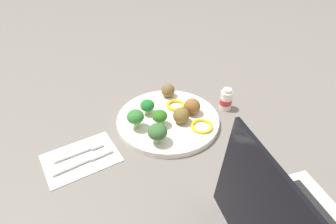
{
  "coord_description": "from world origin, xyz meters",
  "views": [
    {
      "loc": [
        -0.32,
        -0.52,
        0.5
      ],
      "look_at": [
        0.0,
        0.0,
        0.04
      ],
      "focal_mm": 30.48,
      "sensor_mm": 36.0,
      "label": 1
    }
  ],
  "objects_px": {
    "broccoli_floret_mid_left": "(147,106)",
    "meatball_far_rim": "(181,115)",
    "broccoli_floret_front_left": "(157,132)",
    "meatball_back_left": "(168,90)",
    "knife": "(86,160)",
    "broccoli_floret_back_left": "(160,117)",
    "pepper_ring_front_left": "(202,126)",
    "meatball_front_right": "(192,106)",
    "broccoli_floret_back_right": "(135,117)",
    "napkin": "(81,158)",
    "fork": "(81,151)",
    "plate": "(168,120)",
    "yogurt_bottle": "(226,100)",
    "pepper_ring_far_rim": "(176,105)"
  },
  "relations": [
    {
      "from": "knife",
      "to": "yogurt_bottle",
      "type": "xyz_separation_m",
      "value": [
        0.42,
        -0.0,
        0.02
      ]
    },
    {
      "from": "broccoli_floret_back_right",
      "to": "broccoli_floret_back_left",
      "type": "relative_size",
      "value": 1.2
    },
    {
      "from": "fork",
      "to": "broccoli_floret_mid_left",
      "type": "bearing_deg",
      "value": 10.61
    },
    {
      "from": "plate",
      "to": "broccoli_floret_mid_left",
      "type": "xyz_separation_m",
      "value": [
        -0.04,
        0.05,
        0.03
      ]
    },
    {
      "from": "broccoli_floret_mid_left",
      "to": "knife",
      "type": "distance_m",
      "value": 0.22
    },
    {
      "from": "plate",
      "to": "meatball_far_rim",
      "type": "height_order",
      "value": "meatball_far_rim"
    },
    {
      "from": "meatball_back_left",
      "to": "napkin",
      "type": "height_order",
      "value": "meatball_back_left"
    },
    {
      "from": "meatball_front_right",
      "to": "knife",
      "type": "height_order",
      "value": "meatball_front_right"
    },
    {
      "from": "meatball_far_rim",
      "to": "knife",
      "type": "distance_m",
      "value": 0.26
    },
    {
      "from": "broccoli_floret_front_left",
      "to": "fork",
      "type": "relative_size",
      "value": 0.44
    },
    {
      "from": "pepper_ring_front_left",
      "to": "meatball_back_left",
      "type": "bearing_deg",
      "value": 89.87
    },
    {
      "from": "meatball_back_left",
      "to": "knife",
      "type": "height_order",
      "value": "meatball_back_left"
    },
    {
      "from": "meatball_far_rim",
      "to": "fork",
      "type": "xyz_separation_m",
      "value": [
        -0.26,
        0.04,
        -0.03
      ]
    },
    {
      "from": "napkin",
      "to": "fork",
      "type": "height_order",
      "value": "fork"
    },
    {
      "from": "broccoli_floret_back_right",
      "to": "fork",
      "type": "relative_size",
      "value": 0.45
    },
    {
      "from": "meatball_back_left",
      "to": "pepper_ring_far_rim",
      "type": "relative_size",
      "value": 0.76
    },
    {
      "from": "broccoli_floret_front_left",
      "to": "yogurt_bottle",
      "type": "xyz_separation_m",
      "value": [
        0.25,
        0.04,
        -0.02
      ]
    },
    {
      "from": "broccoli_floret_mid_left",
      "to": "fork",
      "type": "xyz_separation_m",
      "value": [
        -0.2,
        -0.04,
        -0.03
      ]
    },
    {
      "from": "pepper_ring_far_rim",
      "to": "fork",
      "type": "xyz_separation_m",
      "value": [
        -0.29,
        -0.03,
        -0.01
      ]
    },
    {
      "from": "broccoli_floret_back_left",
      "to": "meatball_front_right",
      "type": "relative_size",
      "value": 0.98
    },
    {
      "from": "broccoli_floret_back_left",
      "to": "fork",
      "type": "height_order",
      "value": "broccoli_floret_back_left"
    },
    {
      "from": "broccoli_floret_front_left",
      "to": "pepper_ring_far_rim",
      "type": "relative_size",
      "value": 0.98
    },
    {
      "from": "meatball_front_right",
      "to": "knife",
      "type": "distance_m",
      "value": 0.31
    },
    {
      "from": "plate",
      "to": "pepper_ring_front_left",
      "type": "xyz_separation_m",
      "value": [
        0.06,
        -0.08,
        0.01
      ]
    },
    {
      "from": "knife",
      "to": "broccoli_floret_front_left",
      "type": "bearing_deg",
      "value": -13.95
    },
    {
      "from": "broccoli_floret_front_left",
      "to": "fork",
      "type": "bearing_deg",
      "value": 155.27
    },
    {
      "from": "plate",
      "to": "knife",
      "type": "relative_size",
      "value": 1.92
    },
    {
      "from": "broccoli_floret_back_left",
      "to": "napkin",
      "type": "distance_m",
      "value": 0.22
    },
    {
      "from": "broccoli_floret_back_left",
      "to": "plate",
      "type": "bearing_deg",
      "value": 22.99
    },
    {
      "from": "broccoli_floret_mid_left",
      "to": "meatball_far_rim",
      "type": "bearing_deg",
      "value": -53.84
    },
    {
      "from": "broccoli_floret_back_right",
      "to": "knife",
      "type": "xyz_separation_m",
      "value": [
        -0.15,
        -0.04,
        -0.04
      ]
    },
    {
      "from": "meatball_front_right",
      "to": "meatball_far_rim",
      "type": "relative_size",
      "value": 1.04
    },
    {
      "from": "pepper_ring_front_left",
      "to": "napkin",
      "type": "height_order",
      "value": "pepper_ring_front_left"
    },
    {
      "from": "broccoli_floret_mid_left",
      "to": "meatball_front_right",
      "type": "relative_size",
      "value": 0.94
    },
    {
      "from": "broccoli_floret_mid_left",
      "to": "pepper_ring_front_left",
      "type": "distance_m",
      "value": 0.16
    },
    {
      "from": "broccoli_floret_back_left",
      "to": "meatball_back_left",
      "type": "distance_m",
      "value": 0.14
    },
    {
      "from": "broccoli_floret_back_left",
      "to": "knife",
      "type": "height_order",
      "value": "broccoli_floret_back_left"
    },
    {
      "from": "broccoli_floret_mid_left",
      "to": "pepper_ring_front_left",
      "type": "relative_size",
      "value": 0.73
    },
    {
      "from": "meatball_far_rim",
      "to": "napkin",
      "type": "xyz_separation_m",
      "value": [
        -0.27,
        0.02,
        -0.04
      ]
    },
    {
      "from": "broccoli_floret_back_left",
      "to": "meatball_far_rim",
      "type": "relative_size",
      "value": 1.02
    },
    {
      "from": "pepper_ring_front_left",
      "to": "fork",
      "type": "bearing_deg",
      "value": 163.25
    },
    {
      "from": "meatball_back_left",
      "to": "knife",
      "type": "distance_m",
      "value": 0.32
    },
    {
      "from": "broccoli_floret_front_left",
      "to": "meatball_back_left",
      "type": "bearing_deg",
      "value": 51.63
    },
    {
      "from": "broccoli_floret_front_left",
      "to": "plate",
      "type": "bearing_deg",
      "value": 43.99
    },
    {
      "from": "broccoli_floret_front_left",
      "to": "pepper_ring_far_rim",
      "type": "bearing_deg",
      "value": 41.26
    },
    {
      "from": "meatball_front_right",
      "to": "meatball_far_rim",
      "type": "distance_m",
      "value": 0.05
    },
    {
      "from": "meatball_front_right",
      "to": "fork",
      "type": "distance_m",
      "value": 0.31
    },
    {
      "from": "meatball_front_right",
      "to": "meatball_back_left",
      "type": "bearing_deg",
      "value": 96.54
    },
    {
      "from": "broccoli_floret_back_right",
      "to": "meatball_far_rim",
      "type": "relative_size",
      "value": 1.23
    },
    {
      "from": "broccoli_floret_back_left",
      "to": "meatball_front_right",
      "type": "height_order",
      "value": "same"
    }
  ]
}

